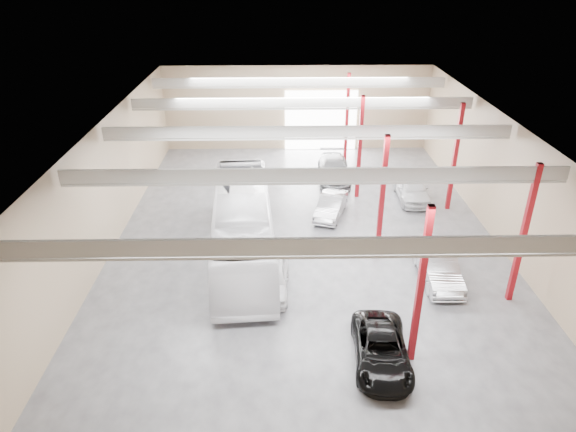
{
  "coord_description": "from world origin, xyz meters",
  "views": [
    {
      "loc": [
        -1.58,
        -26.12,
        14.81
      ],
      "look_at": [
        -1.09,
        -1.27,
        2.2
      ],
      "focal_mm": 32.0,
      "sensor_mm": 36.0,
      "label": 1
    }
  ],
  "objects_px": {
    "car_row_a": "(271,277)",
    "car_row_b": "(331,206)",
    "car_row_c": "(334,170)",
    "car_right_near": "(438,267)",
    "black_sedan": "(381,350)",
    "car_right_far": "(412,188)",
    "coach_bus": "(243,226)"
  },
  "relations": [
    {
      "from": "car_row_a",
      "to": "coach_bus",
      "type": "bearing_deg",
      "value": 116.24
    },
    {
      "from": "car_right_far",
      "to": "car_row_a",
      "type": "bearing_deg",
      "value": -131.1
    },
    {
      "from": "car_row_b",
      "to": "car_row_c",
      "type": "xyz_separation_m",
      "value": [
        0.76,
        5.87,
        0.12
      ]
    },
    {
      "from": "coach_bus",
      "to": "car_row_c",
      "type": "relative_size",
      "value": 2.36
    },
    {
      "from": "car_row_b",
      "to": "car_right_far",
      "type": "relative_size",
      "value": 0.87
    },
    {
      "from": "coach_bus",
      "to": "car_right_far",
      "type": "xyz_separation_m",
      "value": [
        10.97,
        7.13,
        -1.0
      ]
    },
    {
      "from": "car_row_a",
      "to": "car_row_b",
      "type": "distance_m",
      "value": 8.96
    },
    {
      "from": "black_sedan",
      "to": "car_row_c",
      "type": "distance_m",
      "value": 19.21
    },
    {
      "from": "car_row_c",
      "to": "car_right_near",
      "type": "height_order",
      "value": "car_row_c"
    },
    {
      "from": "black_sedan",
      "to": "car_row_b",
      "type": "bearing_deg",
      "value": 96.89
    },
    {
      "from": "coach_bus",
      "to": "car_right_near",
      "type": "relative_size",
      "value": 2.76
    },
    {
      "from": "coach_bus",
      "to": "car_row_b",
      "type": "height_order",
      "value": "coach_bus"
    },
    {
      "from": "black_sedan",
      "to": "car_row_a",
      "type": "relative_size",
      "value": 1.09
    },
    {
      "from": "car_row_a",
      "to": "car_right_near",
      "type": "height_order",
      "value": "car_right_near"
    },
    {
      "from": "car_row_a",
      "to": "car_row_b",
      "type": "bearing_deg",
      "value": 67.11
    },
    {
      "from": "black_sedan",
      "to": "car_right_far",
      "type": "xyz_separation_m",
      "value": [
        4.93,
        15.72,
        0.15
      ]
    },
    {
      "from": "car_row_a",
      "to": "car_row_b",
      "type": "relative_size",
      "value": 1.04
    },
    {
      "from": "car_row_b",
      "to": "car_right_near",
      "type": "height_order",
      "value": "car_right_near"
    },
    {
      "from": "car_row_a",
      "to": "car_row_c",
      "type": "bearing_deg",
      "value": 73.96
    },
    {
      "from": "car_row_b",
      "to": "car_right_near",
      "type": "xyz_separation_m",
      "value": [
        4.71,
        -7.42,
        0.09
      ]
    },
    {
      "from": "car_right_far",
      "to": "black_sedan",
      "type": "bearing_deg",
      "value": -106.64
    },
    {
      "from": "black_sedan",
      "to": "car_row_a",
      "type": "xyz_separation_m",
      "value": [
        -4.5,
        5.2,
        0.08
      ]
    },
    {
      "from": "black_sedan",
      "to": "car_right_far",
      "type": "distance_m",
      "value": 16.48
    },
    {
      "from": "black_sedan",
      "to": "car_right_far",
      "type": "height_order",
      "value": "car_right_far"
    },
    {
      "from": "coach_bus",
      "to": "car_right_near",
      "type": "distance_m",
      "value": 10.39
    },
    {
      "from": "car_row_c",
      "to": "car_row_b",
      "type": "bearing_deg",
      "value": -95.55
    },
    {
      "from": "car_right_near",
      "to": "car_right_far",
      "type": "distance_m",
      "value": 9.85
    },
    {
      "from": "black_sedan",
      "to": "car_right_far",
      "type": "bearing_deg",
      "value": 76.22
    },
    {
      "from": "car_row_c",
      "to": "coach_bus",
      "type": "bearing_deg",
      "value": -117.78
    },
    {
      "from": "car_right_near",
      "to": "car_row_a",
      "type": "bearing_deg",
      "value": -174.54
    },
    {
      "from": "car_row_b",
      "to": "car_right_far",
      "type": "distance_m",
      "value": 6.17
    },
    {
      "from": "car_right_far",
      "to": "car_row_b",
      "type": "bearing_deg",
      "value": -156.53
    }
  ]
}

